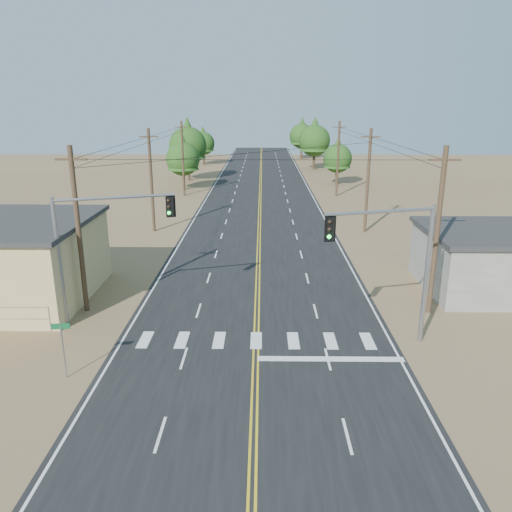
{
  "coord_description": "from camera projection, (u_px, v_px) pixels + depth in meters",
  "views": [
    {
      "loc": [
        0.3,
        -16.3,
        12.23
      ],
      "look_at": [
        -0.06,
        12.15,
        3.5
      ],
      "focal_mm": 35.0,
      "sensor_mm": 36.0,
      "label": 1
    }
  ],
  "objects": [
    {
      "name": "utility_pole_left_mid",
      "position": [
        151.0,
        180.0,
        48.39
      ],
      "size": [
        1.8,
        0.3,
        10.0
      ],
      "color": "#4C3826",
      "rests_on": "ground"
    },
    {
      "name": "tree_left_near",
      "position": [
        183.0,
        155.0,
        72.37
      ],
      "size": [
        4.9,
        4.9,
        8.16
      ],
      "color": "#3F2D1E",
      "rests_on": "ground"
    },
    {
      "name": "utility_pole_right_far",
      "position": [
        338.0,
        158.0,
        67.25
      ],
      "size": [
        1.8,
        0.3,
        10.0
      ],
      "color": "#4C3826",
      "rests_on": "ground"
    },
    {
      "name": "tree_right_near",
      "position": [
        338.0,
        155.0,
        77.02
      ],
      "size": [
        4.43,
        4.43,
        7.39
      ],
      "color": "#3F2D1E",
      "rests_on": "ground"
    },
    {
      "name": "tree_right_far",
      "position": [
        302.0,
        133.0,
        113.1
      ],
      "size": [
        5.58,
        5.58,
        9.29
      ],
      "color": "#3F2D1E",
      "rests_on": "ground"
    },
    {
      "name": "signal_mast_left",
      "position": [
        94.0,
        237.0,
        27.93
      ],
      "size": [
        6.43,
        2.25,
        7.42
      ],
      "rotation": [
        0.0,
        0.0,
        0.31
      ],
      "color": "gray",
      "rests_on": "ground"
    },
    {
      "name": "road",
      "position": [
        259.0,
        236.0,
        47.85
      ],
      "size": [
        15.0,
        200.0,
        0.02
      ],
      "primitive_type": "cube",
      "color": "black",
      "rests_on": "ground"
    },
    {
      "name": "utility_pole_left_far",
      "position": [
        183.0,
        158.0,
        67.51
      ],
      "size": [
        1.8,
        0.3,
        10.0
      ],
      "color": "#4C3826",
      "rests_on": "ground"
    },
    {
      "name": "signal_mast_right",
      "position": [
        399.0,
        254.0,
        24.85
      ],
      "size": [
        5.71,
        1.85,
        7.46
      ],
      "rotation": [
        0.0,
        0.0,
        0.27
      ],
      "color": "gray",
      "rests_on": "ground"
    },
    {
      "name": "utility_pole_right_mid",
      "position": [
        368.0,
        180.0,
        48.13
      ],
      "size": [
        1.8,
        0.3,
        10.0
      ],
      "color": "#4C3826",
      "rests_on": "ground"
    },
    {
      "name": "ground",
      "position": [
        254.0,
        435.0,
        19.17
      ],
      "size": [
        220.0,
        220.0,
        0.0
      ],
      "primitive_type": "plane",
      "color": "olive",
      "rests_on": "ground"
    },
    {
      "name": "tree_right_mid",
      "position": [
        315.0,
        137.0,
        94.54
      ],
      "size": [
        5.92,
        5.92,
        9.87
      ],
      "color": "#3F2D1E",
      "rests_on": "ground"
    },
    {
      "name": "utility_pole_right_near",
      "position": [
        437.0,
        231.0,
        29.01
      ],
      "size": [
        1.8,
        0.3,
        10.0
      ],
      "color": "#4C3826",
      "rests_on": "ground"
    },
    {
      "name": "utility_pole_left_near",
      "position": [
        78.0,
        230.0,
        29.27
      ],
      "size": [
        1.8,
        0.3,
        10.0
      ],
      "color": "#4C3826",
      "rests_on": "ground"
    },
    {
      "name": "street_sign",
      "position": [
        62.0,
        342.0,
        22.69
      ],
      "size": [
        0.81,
        0.12,
        2.74
      ],
      "rotation": [
        0.0,
        0.0,
        0.11
      ],
      "color": "gray",
      "rests_on": "ground"
    },
    {
      "name": "tree_left_mid",
      "position": [
        188.0,
        142.0,
        80.81
      ],
      "size": [
        6.12,
        6.12,
        10.21
      ],
      "color": "#3F2D1E",
      "rests_on": "ground"
    },
    {
      "name": "tree_left_far",
      "position": [
        203.0,
        141.0,
        102.36
      ],
      "size": [
        4.71,
        4.71,
        7.85
      ],
      "color": "#3F2D1E",
      "rests_on": "ground"
    }
  ]
}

